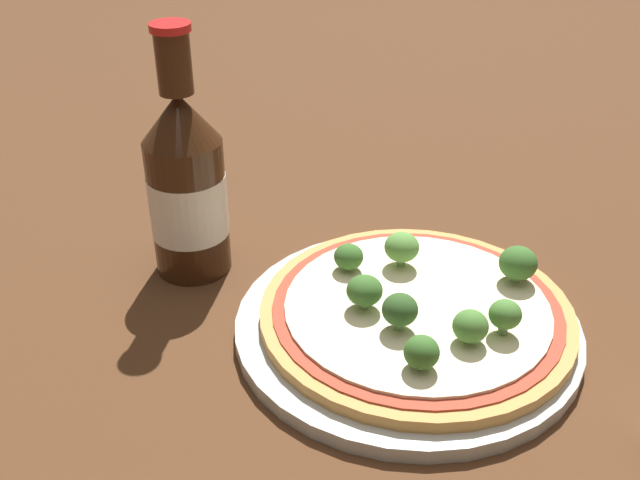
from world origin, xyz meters
TOP-DOWN VIEW (x-y plane):
  - ground_plane at (0.00, 0.00)m, footprint 3.00×3.00m
  - plate at (0.02, -0.01)m, footprint 0.27×0.27m
  - pizza at (0.02, -0.01)m, footprint 0.24×0.24m
  - broccoli_floret_0 at (0.01, 0.06)m, footprint 0.02×0.02m
  - broccoli_floret_1 at (0.05, 0.04)m, footprint 0.03×0.03m
  - broccoli_floret_2 at (-0.02, -0.07)m, footprint 0.02×0.02m
  - broccoli_floret_3 at (0.03, -0.07)m, footprint 0.03×0.03m
  - broccoli_floret_4 at (0.05, -0.07)m, footprint 0.02×0.02m
  - broccoli_floret_5 at (-0.01, -0.03)m, footprint 0.03×0.03m
  - broccoli_floret_6 at (0.11, -0.03)m, footprint 0.03×0.03m
  - broccoli_floret_7 at (-0.01, 0.01)m, footprint 0.03×0.03m
  - beer_bottle at (-0.08, 0.17)m, footprint 0.07×0.07m

SIDE VIEW (x-z plane):
  - ground_plane at x=0.00m, z-range 0.00..0.00m
  - plate at x=0.02m, z-range 0.00..0.01m
  - pizza at x=0.02m, z-range 0.01..0.03m
  - broccoli_floret_0 at x=0.01m, z-range 0.03..0.05m
  - broccoli_floret_2 at x=-0.02m, z-range 0.03..0.05m
  - broccoli_floret_3 at x=0.03m, z-range 0.03..0.05m
  - broccoli_floret_7 at x=-0.01m, z-range 0.03..0.06m
  - broccoli_floret_4 at x=0.05m, z-range 0.03..0.06m
  - broccoli_floret_6 at x=0.11m, z-range 0.03..0.06m
  - broccoli_floret_5 at x=-0.01m, z-range 0.03..0.06m
  - broccoli_floret_1 at x=0.05m, z-range 0.03..0.06m
  - beer_bottle at x=-0.08m, z-range -0.03..0.19m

